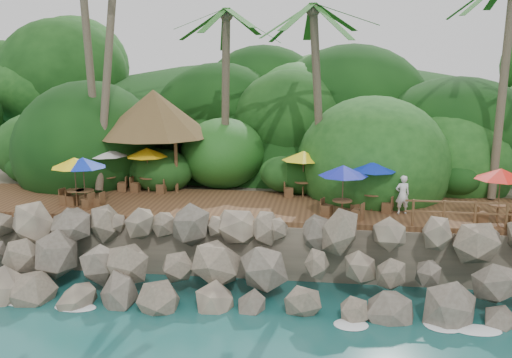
# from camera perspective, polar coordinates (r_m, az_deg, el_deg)

# --- Properties ---
(ground) EXTENTS (140.00, 140.00, 0.00)m
(ground) POSITION_cam_1_polar(r_m,az_deg,el_deg) (19.48, -2.33, -13.55)
(ground) COLOR #19514F
(ground) RESTS_ON ground
(land_base) EXTENTS (32.00, 25.20, 2.10)m
(land_base) POSITION_cam_1_polar(r_m,az_deg,el_deg) (34.24, 2.15, -0.39)
(land_base) COLOR gray
(land_base) RESTS_ON ground
(jungle_hill) EXTENTS (44.80, 28.00, 15.40)m
(jungle_hill) POSITION_cam_1_polar(r_m,az_deg,el_deg) (41.77, 3.08, 0.39)
(jungle_hill) COLOR #143811
(jungle_hill) RESTS_ON ground
(seawall) EXTENTS (29.00, 4.00, 2.30)m
(seawall) POSITION_cam_1_polar(r_m,az_deg,el_deg) (20.85, -1.43, -8.35)
(seawall) COLOR gray
(seawall) RESTS_ON ground
(terrace) EXTENTS (26.00, 5.00, 0.20)m
(terrace) POSITION_cam_1_polar(r_m,az_deg,el_deg) (24.31, 0.00, -2.77)
(terrace) COLOR brown
(terrace) RESTS_ON land_base
(jungle_foliage) EXTENTS (44.00, 16.00, 12.00)m
(jungle_foliage) POSITION_cam_1_polar(r_m,az_deg,el_deg) (33.52, 1.98, -2.51)
(jungle_foliage) COLOR #143811
(jungle_foliage) RESTS_ON ground
(foam_line) EXTENTS (25.20, 0.80, 0.06)m
(foam_line) POSITION_cam_1_polar(r_m,az_deg,el_deg) (19.73, -2.18, -13.10)
(foam_line) COLOR white
(foam_line) RESTS_ON ground
(palapa) EXTENTS (5.67, 5.67, 4.60)m
(palapa) POSITION_cam_1_polar(r_m,az_deg,el_deg) (27.95, -10.10, 6.47)
(palapa) COLOR brown
(palapa) RESTS_ON ground
(dining_clusters) EXTENTS (21.07, 5.11, 2.07)m
(dining_clusters) POSITION_cam_1_polar(r_m,az_deg,el_deg) (24.01, 2.08, 1.49)
(dining_clusters) COLOR brown
(dining_clusters) RESTS_ON terrace
(railing) EXTENTS (7.20, 0.10, 1.00)m
(railing) POSITION_cam_1_polar(r_m,az_deg,el_deg) (22.60, 23.65, -3.09)
(railing) COLOR brown
(railing) RESTS_ON terrace
(waiter) EXTENTS (0.64, 0.49, 1.56)m
(waiter) POSITION_cam_1_polar(r_m,az_deg,el_deg) (23.39, 14.33, -1.51)
(waiter) COLOR white
(waiter) RESTS_ON terrace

